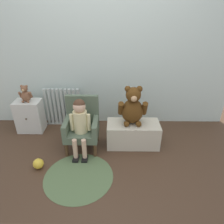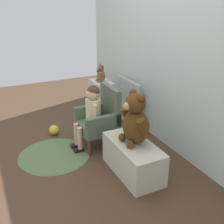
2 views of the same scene
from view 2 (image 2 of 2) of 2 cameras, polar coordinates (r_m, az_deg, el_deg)
name	(u,v)px [view 2 (image 2 of 2)]	position (r m, az deg, el deg)	size (l,w,h in m)	color
ground_plane	(73,163)	(2.99, -7.99, -10.20)	(6.00, 6.00, 0.00)	#463021
back_wall	(170,38)	(3.06, 11.74, 14.52)	(3.80, 0.05, 2.40)	silver
radiator	(128,102)	(3.74, 3.29, 2.10)	(0.56, 0.05, 0.60)	#B3BCB5
small_dresser	(102,97)	(4.06, -2.14, 3.02)	(0.37, 0.27, 0.48)	silver
child_armchair	(101,118)	(3.18, -2.28, -1.24)	(0.42, 0.40, 0.68)	#52624D
child_figure	(91,108)	(3.08, -4.23, 0.82)	(0.25, 0.35, 0.72)	beige
low_bench	(133,158)	(2.75, 4.29, -9.33)	(0.69, 0.33, 0.32)	beige
large_teddy_bear	(135,121)	(2.59, 4.77, -1.80)	(0.37, 0.26, 0.51)	#503011
small_teddy_bear	(101,74)	(3.94, -2.27, 7.73)	(0.18, 0.12, 0.24)	brown
floor_rug	(54,155)	(3.15, -11.65, -8.59)	(0.77, 0.77, 0.01)	#546C44
toy_ball	(54,130)	(3.56, -11.64, -3.57)	(0.12, 0.12, 0.12)	gold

